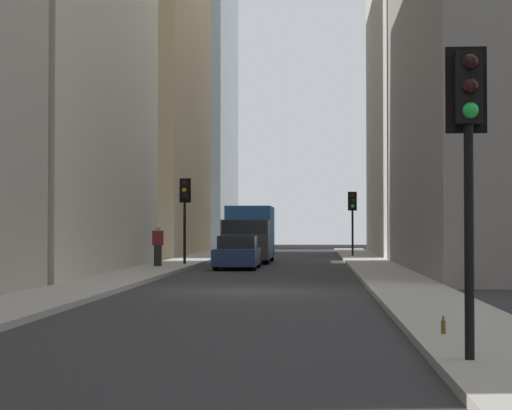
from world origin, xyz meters
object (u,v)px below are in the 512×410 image
object	(u,v)px
traffic_light_midblock	(352,209)
traffic_light_far_junction	(185,201)
discarded_bottle	(443,327)
pedestrian	(158,243)
delivery_truck	(249,234)
sedan_navy	(238,253)
traffic_light_foreground	(468,127)

from	to	relation	value
traffic_light_midblock	traffic_light_far_junction	xyz separation A→B (m)	(-12.04, 8.05, 0.11)
traffic_light_midblock	traffic_light_far_junction	world-z (taller)	traffic_light_far_junction
traffic_light_far_junction	discarded_bottle	world-z (taller)	traffic_light_far_junction
pedestrian	discarded_bottle	xyz separation A→B (m)	(-23.42, -8.61, -0.85)
delivery_truck	traffic_light_far_junction	distance (m)	5.73
delivery_truck	sedan_navy	world-z (taller)	delivery_truck
sedan_navy	pedestrian	size ratio (longest dim) A/B	2.45
traffic_light_far_junction	discarded_bottle	size ratio (longest dim) A/B	14.31
delivery_truck	traffic_light_foreground	size ratio (longest dim) A/B	1.64
traffic_light_far_junction	discarded_bottle	bearing A→B (deg)	-163.20
traffic_light_far_junction	delivery_truck	bearing A→B (deg)	-27.70
delivery_truck	traffic_light_foreground	world-z (taller)	traffic_light_foreground
pedestrian	discarded_bottle	size ratio (longest dim) A/B	6.51
traffic_light_midblock	sedan_navy	bearing A→B (deg)	158.57
traffic_light_foreground	traffic_light_midblock	bearing A→B (deg)	-0.36
delivery_truck	pedestrian	world-z (taller)	delivery_truck
sedan_navy	traffic_light_midblock	xyz separation A→B (m)	(13.97, -5.48, 2.20)
sedan_navy	traffic_light_far_junction	world-z (taller)	traffic_light_far_junction
sedan_navy	traffic_light_far_junction	bearing A→B (deg)	53.04
delivery_truck	traffic_light_far_junction	size ratio (longest dim) A/B	1.67
traffic_light_far_junction	pedestrian	size ratio (longest dim) A/B	2.20
sedan_navy	traffic_light_foreground	distance (m)	27.40
sedan_navy	traffic_light_midblock	world-z (taller)	traffic_light_midblock
traffic_light_midblock	discarded_bottle	world-z (taller)	traffic_light_midblock
traffic_light_far_junction	traffic_light_midblock	bearing A→B (deg)	-33.78
traffic_light_far_junction	discarded_bottle	xyz separation A→B (m)	(-26.03, -7.86, -2.73)
delivery_truck	pedestrian	size ratio (longest dim) A/B	3.67
traffic_light_midblock	pedestrian	distance (m)	17.18
delivery_truck	traffic_light_far_junction	world-z (taller)	traffic_light_far_junction
delivery_truck	sedan_navy	bearing A→B (deg)	-180.00
traffic_light_midblock	traffic_light_far_junction	size ratio (longest dim) A/B	0.96
pedestrian	discarded_bottle	bearing A→B (deg)	-159.81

